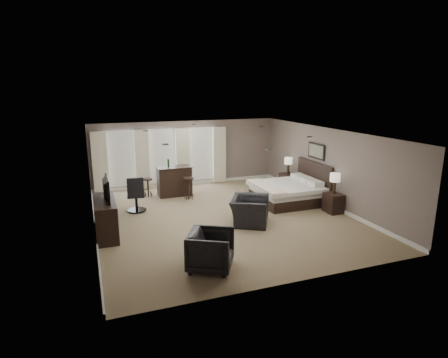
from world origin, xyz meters
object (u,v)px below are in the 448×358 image
object	(u,v)px
nightstand_near	(333,203)
dresser	(105,218)
nightstand_far	(288,182)
tv	(104,198)
bar_stool_left	(148,188)
lamp_near	(335,184)
bed	(286,183)
armchair_far	(211,248)
bar_stool_right	(189,188)
desk_chair	(136,194)
armchair_near	(250,206)
bar_counter	(174,181)
lamp_far	(288,166)

from	to	relation	value
nightstand_near	dresser	distance (m)	6.94
nightstand_far	tv	distance (m)	7.35
bar_stool_left	lamp_near	bearing A→B (deg)	-35.74
bed	armchair_far	world-z (taller)	bed
bar_stool_right	desk_chair	bearing A→B (deg)	-159.85
armchair_near	bar_stool_right	distance (m)	3.16
nightstand_far	dresser	xyz separation A→B (m)	(-6.92, -2.36, 0.18)
bed	armchair_far	distance (m)	5.45
nightstand_far	lamp_near	world-z (taller)	lamp_near
bed	tv	distance (m)	6.11
dresser	bar_counter	xyz separation A→B (m)	(2.61, 3.13, 0.05)
dresser	bar_stool_right	xyz separation A→B (m)	(2.97, 2.48, -0.10)
lamp_far	bar_stool_left	bearing A→B (deg)	170.44
lamp_far	bar_counter	size ratio (longest dim) A/B	0.51
armchair_near	tv	bearing A→B (deg)	113.16
nightstand_far	bed	bearing A→B (deg)	-121.54
armchair_near	lamp_far	bearing A→B (deg)	-15.18
armchair_far	bar_counter	bearing A→B (deg)	23.50
dresser	armchair_far	bearing A→B (deg)	-53.89
tv	desk_chair	xyz separation A→B (m)	(1.04, 1.77, -0.47)
nightstand_near	bar_counter	distance (m)	5.66
nightstand_near	armchair_far	world-z (taller)	armchair_far
bar_stool_left	bar_stool_right	bearing A→B (deg)	-30.50
bed	bar_stool_right	world-z (taller)	bed
nightstand_near	tv	xyz separation A→B (m)	(-6.92, 0.54, 0.75)
bed	nightstand_far	bearing A→B (deg)	58.46
armchair_near	desk_chair	distance (m)	3.73
lamp_far	dresser	distance (m)	7.33
armchair_far	bar_stool_right	size ratio (longest dim) A/B	1.21
armchair_near	bar_counter	xyz separation A→B (m)	(-1.39, 3.64, 0.02)
nightstand_far	armchair_near	distance (m)	4.09
armchair_far	bar_stool_right	distance (m)	5.36
nightstand_far	tv	world-z (taller)	tv
bed	nightstand_far	world-z (taller)	bed
nightstand_far	nightstand_near	bearing A→B (deg)	-90.00
nightstand_far	armchair_near	size ratio (longest dim) A/B	0.53
bar_stool_right	desk_chair	xyz separation A→B (m)	(-1.93, -0.71, 0.19)
lamp_near	armchair_far	xyz separation A→B (m)	(-4.87, -2.27, -0.47)
tv	armchair_far	xyz separation A→B (m)	(2.05, -2.81, -0.58)
bar_counter	tv	bearing A→B (deg)	-129.83
bar_counter	nightstand_near	bearing A→B (deg)	-40.47
nightstand_far	armchair_far	size ratio (longest dim) A/B	0.67
lamp_far	nightstand_far	bearing A→B (deg)	0.00
nightstand_near	bar_stool_right	world-z (taller)	bar_stool_right
lamp_far	armchair_far	size ratio (longest dim) A/B	0.66
nightstand_far	bar_counter	bearing A→B (deg)	169.82
tv	bar_stool_left	bearing A→B (deg)	-27.06
nightstand_near	armchair_far	xyz separation A→B (m)	(-4.87, -2.27, 0.17)
bar_counter	bar_stool_left	distance (m)	0.98
bed	nightstand_near	distance (m)	1.74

